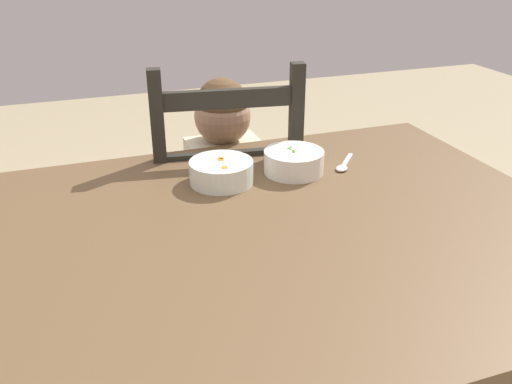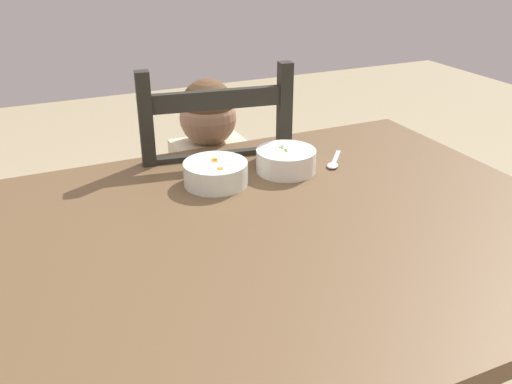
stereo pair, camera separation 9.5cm
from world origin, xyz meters
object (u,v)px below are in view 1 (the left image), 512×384
at_px(spoon, 343,166).
at_px(bowl_of_peas, 294,161).
at_px(dining_chair, 225,227).
at_px(child_figure, 227,183).
at_px(dining_table, 237,271).
at_px(bowl_of_carrots, 221,171).

bearing_deg(spoon, bowl_of_peas, 174.20).
bearing_deg(dining_chair, bowl_of_peas, -70.26).
bearing_deg(child_figure, dining_table, -104.23).
relative_size(child_figure, spoon, 8.09).
bearing_deg(bowl_of_peas, child_figure, 108.42).
bearing_deg(dining_table, spoon, 33.01).
xyz_separation_m(bowl_of_peas, bowl_of_carrots, (-0.19, -0.00, -0.00)).
xyz_separation_m(dining_chair, spoon, (0.24, -0.31, 0.30)).
height_order(dining_chair, spoon, dining_chair).
relative_size(dining_table, bowl_of_peas, 9.64).
bearing_deg(dining_chair, spoon, -51.71).
height_order(dining_table, child_figure, child_figure).
xyz_separation_m(dining_table, dining_chair, (0.13, 0.55, -0.21)).
bearing_deg(bowl_of_carrots, dining_chair, 73.18).
distance_m(bowl_of_carrots, spoon, 0.33).
distance_m(child_figure, bowl_of_carrots, 0.35).
bearing_deg(child_figure, spoon, -52.48).
xyz_separation_m(bowl_of_carrots, spoon, (0.33, -0.01, -0.03)).
relative_size(dining_chair, bowl_of_carrots, 6.44).
relative_size(dining_chair, child_figure, 1.07).
distance_m(dining_chair, child_figure, 0.16).
bearing_deg(bowl_of_peas, dining_chair, 109.74).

